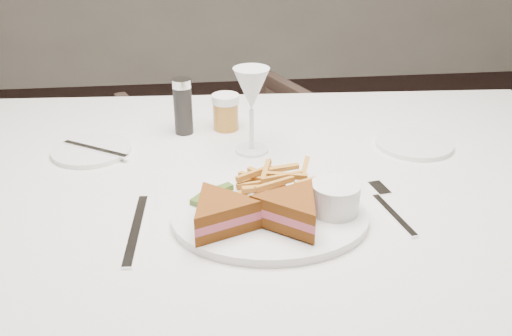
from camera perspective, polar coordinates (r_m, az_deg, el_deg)
name	(u,v)px	position (r m, az deg, el deg)	size (l,w,h in m)	color
table	(253,333)	(1.28, -0.26, -16.16)	(1.42, 0.95, 0.75)	silver
chair_far	(232,169)	(2.04, -2.38, -0.12)	(0.63, 0.59, 0.65)	#49362C
table_setting	(261,174)	(1.00, 0.52, -0.63)	(0.83, 0.60, 0.18)	white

